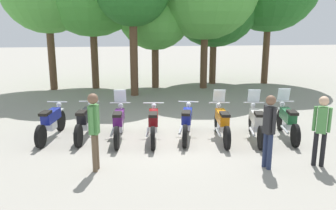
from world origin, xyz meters
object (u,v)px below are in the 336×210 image
object	(u,v)px
motorcycle_1	(85,121)
tree_3	(155,12)
person_2	(269,126)
motorcycle_4	(187,121)
motorcycle_3	(153,123)
person_0	(321,126)
motorcycle_2	(119,122)
tree_5	(215,0)
motorcycle_0	(51,122)
motorcycle_7	(287,120)
motorcycle_5	(222,122)
motorcycle_6	(256,122)
person_1	(94,125)

from	to	relation	value
motorcycle_1	tree_3	distance (m)	9.00
person_2	motorcycle_4	bearing A→B (deg)	-74.27
motorcycle_1	motorcycle_3	bearing A→B (deg)	-94.82
motorcycle_4	person_0	distance (m)	3.68
motorcycle_3	motorcycle_4	world-z (taller)	same
motorcycle_2	tree_5	size ratio (longest dim) A/B	0.32
motorcycle_2	motorcycle_4	bearing A→B (deg)	-88.73
motorcycle_0	motorcycle_7	distance (m)	6.94
motorcycle_5	person_2	bearing A→B (deg)	-161.27
motorcycle_5	person_0	xyz separation A→B (m)	(1.75, -2.16, 0.48)
motorcycle_5	motorcycle_6	distance (m)	0.99
motorcycle_1	person_2	size ratio (longest dim) A/B	1.25
motorcycle_6	person_2	bearing A→B (deg)	177.53
motorcycle_0	motorcycle_6	size ratio (longest dim) A/B	1.00
motorcycle_4	tree_5	xyz separation A→B (m)	(3.06, 9.08, 3.95)
motorcycle_0	motorcycle_7	world-z (taller)	motorcycle_7
motorcycle_1	motorcycle_5	distance (m)	3.99
motorcycle_0	person_2	size ratio (longest dim) A/B	1.25
motorcycle_4	tree_3	xyz separation A→B (m)	(-0.18, 8.30, 3.31)
person_1	person_2	xyz separation A→B (m)	(3.96, -0.36, -0.05)
motorcycle_2	person_2	distance (m)	4.28
motorcycle_3	motorcycle_7	size ratio (longest dim) A/B	1.01
motorcycle_3	motorcycle_5	distance (m)	1.98
motorcycle_5	tree_3	size ratio (longest dim) A/B	0.38
motorcycle_6	person_2	xyz separation A→B (m)	(-0.49, -2.03, 0.51)
person_0	tree_5	bearing A→B (deg)	-150.22
motorcycle_0	motorcycle_4	xyz separation A→B (m)	(3.94, -0.47, 0.00)
motorcycle_0	person_1	world-z (taller)	person_1
motorcycle_2	motorcycle_4	distance (m)	1.98
person_1	person_2	size ratio (longest dim) A/B	1.04
motorcycle_7	motorcycle_6	bearing A→B (deg)	103.30
motorcycle_1	motorcycle_0	bearing A→B (deg)	93.94
motorcycle_2	person_0	world-z (taller)	person_0
motorcycle_2	person_2	world-z (taller)	person_2
motorcycle_2	person_2	bearing A→B (deg)	-121.48
person_0	tree_5	size ratio (longest dim) A/B	0.24
motorcycle_4	person_1	size ratio (longest dim) A/B	1.19
motorcycle_0	tree_3	size ratio (longest dim) A/B	0.38
motorcycle_6	person_1	xyz separation A→B (m)	(-4.45, -1.66, 0.56)
person_0	tree_3	bearing A→B (deg)	-133.35
motorcycle_4	motorcycle_5	size ratio (longest dim) A/B	0.98
motorcycle_2	tree_3	size ratio (longest dim) A/B	0.38
motorcycle_1	motorcycle_4	world-z (taller)	same
person_2	tree_5	bearing A→B (deg)	-113.90
motorcycle_0	tree_3	world-z (taller)	tree_3
motorcycle_6	motorcycle_3	bearing A→B (deg)	95.28
motorcycle_4	motorcycle_6	world-z (taller)	motorcycle_6
motorcycle_6	person_1	bearing A→B (deg)	121.73
motorcycle_1	motorcycle_6	distance (m)	4.99
motorcycle_1	tree_3	world-z (taller)	tree_3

